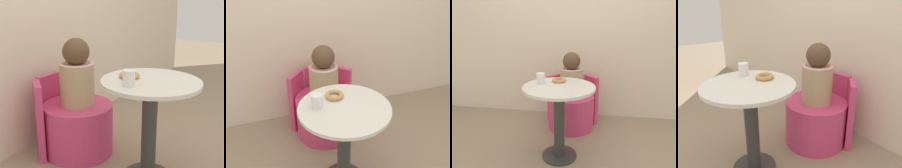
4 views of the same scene
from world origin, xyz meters
The scene contains 7 objects.
back_wall centered at (0.00, 1.13, 1.20)m, with size 6.00×0.06×2.40m.
round_table centered at (-0.10, 0.06, 0.50)m, with size 0.65×0.65×0.71m.
tub_chair centered at (-0.06, 0.70, 0.20)m, with size 0.55×0.55×0.40m.
booth_backrest centered at (-0.06, 0.92, 0.30)m, with size 0.64×0.24×0.60m.
child_figure centered at (-0.06, 0.70, 0.64)m, with size 0.26×0.26×0.52m.
donut centered at (-0.12, 0.21, 0.72)m, with size 0.13×0.13×0.03m.
cup centered at (-0.28, 0.12, 0.76)m, with size 0.08×0.08×0.10m.
Camera 2 is at (-0.63, -1.33, 1.71)m, focal length 42.00 mm.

